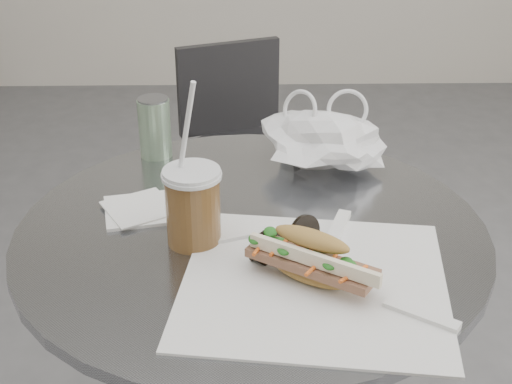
{
  "coord_description": "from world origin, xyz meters",
  "views": [
    {
      "loc": [
        -0.01,
        -0.79,
        1.33
      ],
      "look_at": [
        0.01,
        0.23,
        0.79
      ],
      "focal_mm": 50.0,
      "sensor_mm": 36.0,
      "label": 1
    }
  ],
  "objects_px": {
    "drink_can": "(155,127)",
    "banh_mi": "(311,258)",
    "sunglasses": "(286,242)",
    "iced_coffee": "(193,205)",
    "cafe_table": "(252,359)",
    "chair_far": "(247,191)"
  },
  "relations": [
    {
      "from": "banh_mi",
      "to": "drink_can",
      "type": "distance_m",
      "value": 0.51
    },
    {
      "from": "banh_mi",
      "to": "drink_can",
      "type": "height_order",
      "value": "drink_can"
    },
    {
      "from": "cafe_table",
      "to": "chair_far",
      "type": "xyz_separation_m",
      "value": [
        -0.0,
        0.89,
        -0.13
      ]
    },
    {
      "from": "sunglasses",
      "to": "drink_can",
      "type": "distance_m",
      "value": 0.43
    },
    {
      "from": "chair_far",
      "to": "iced_coffee",
      "type": "bearing_deg",
      "value": 64.2
    },
    {
      "from": "drink_can",
      "to": "banh_mi",
      "type": "bearing_deg",
      "value": -58.71
    },
    {
      "from": "sunglasses",
      "to": "iced_coffee",
      "type": "bearing_deg",
      "value": 127.54
    },
    {
      "from": "iced_coffee",
      "to": "sunglasses",
      "type": "distance_m",
      "value": 0.15
    },
    {
      "from": "chair_far",
      "to": "banh_mi",
      "type": "distance_m",
      "value": 1.14
    },
    {
      "from": "cafe_table",
      "to": "chair_far",
      "type": "bearing_deg",
      "value": 90.14
    },
    {
      "from": "cafe_table",
      "to": "drink_can",
      "type": "relative_size",
      "value": 6.45
    },
    {
      "from": "chair_far",
      "to": "banh_mi",
      "type": "height_order",
      "value": "banh_mi"
    },
    {
      "from": "cafe_table",
      "to": "banh_mi",
      "type": "relative_size",
      "value": 3.18
    },
    {
      "from": "banh_mi",
      "to": "chair_far",
      "type": "bearing_deg",
      "value": 127.68
    },
    {
      "from": "cafe_table",
      "to": "drink_can",
      "type": "height_order",
      "value": "drink_can"
    },
    {
      "from": "chair_far",
      "to": "iced_coffee",
      "type": "height_order",
      "value": "iced_coffee"
    },
    {
      "from": "chair_far",
      "to": "drink_can",
      "type": "bearing_deg",
      "value": 53.15
    },
    {
      "from": "cafe_table",
      "to": "sunglasses",
      "type": "relative_size",
      "value": 6.7
    },
    {
      "from": "cafe_table",
      "to": "banh_mi",
      "type": "bearing_deg",
      "value": -61.87
    },
    {
      "from": "chair_far",
      "to": "sunglasses",
      "type": "height_order",
      "value": "sunglasses"
    },
    {
      "from": "banh_mi",
      "to": "sunglasses",
      "type": "height_order",
      "value": "banh_mi"
    },
    {
      "from": "banh_mi",
      "to": "sunglasses",
      "type": "distance_m",
      "value": 0.08
    }
  ]
}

